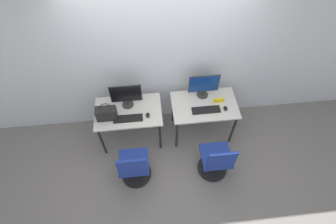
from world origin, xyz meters
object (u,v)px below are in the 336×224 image
at_px(keyboard_right, 206,110).
at_px(handbag, 106,113).
at_px(keyboard_left, 128,119).
at_px(office_chair_left, 134,167).
at_px(monitor_left, 126,95).
at_px(office_chair_right, 216,161).
at_px(mouse_right, 225,108).
at_px(monitor_right, 204,85).
at_px(mouse_left, 148,115).

distance_m(keyboard_right, handbag, 1.51).
xyz_separation_m(keyboard_left, office_chair_left, (0.03, -0.62, -0.39)).
distance_m(monitor_left, office_chair_right, 1.68).
xyz_separation_m(keyboard_right, mouse_right, (0.30, -0.00, 0.01)).
xyz_separation_m(monitor_left, keyboard_right, (1.20, -0.24, -0.22)).
bearing_deg(office_chair_left, keyboard_left, 93.13).
relative_size(monitor_left, office_chair_right, 0.53).
bearing_deg(office_chair_left, keyboard_right, 29.46).
height_order(keyboard_right, office_chair_right, office_chair_right).
height_order(monitor_left, keyboard_right, monitor_left).
height_order(monitor_left, monitor_right, same).
relative_size(keyboard_left, handbag, 1.47).
height_order(monitor_right, mouse_right, monitor_right).
bearing_deg(office_chair_left, mouse_right, 23.99).
height_order(office_chair_left, mouse_right, office_chair_left).
xyz_separation_m(office_chair_left, keyboard_right, (1.17, 0.66, 0.39)).
xyz_separation_m(office_chair_left, handbag, (-0.34, 0.67, 0.50)).
relative_size(mouse_left, office_chair_right, 0.10).
height_order(mouse_left, handbag, handbag).
relative_size(mouse_left, mouse_right, 1.00).
height_order(mouse_left, monitor_right, monitor_right).
xyz_separation_m(mouse_right, handbag, (-1.81, 0.02, 0.10)).
bearing_deg(mouse_right, keyboard_left, -178.80).
bearing_deg(office_chair_right, keyboard_left, 152.81).
bearing_deg(keyboard_right, office_chair_left, -150.54).
bearing_deg(keyboard_right, mouse_right, -0.76).
height_order(monitor_left, keyboard_left, monitor_left).
bearing_deg(keyboard_right, monitor_left, 168.73).
xyz_separation_m(monitor_left, keyboard_left, (0.00, -0.27, -0.22)).
xyz_separation_m(monitor_left, handbag, (-0.31, -0.22, -0.12)).
distance_m(mouse_left, keyboard_right, 0.90).
bearing_deg(monitor_left, mouse_left, -39.66).
bearing_deg(monitor_right, monitor_left, -176.39).
height_order(mouse_left, office_chair_left, office_chair_left).
bearing_deg(keyboard_right, mouse_left, -179.48).
xyz_separation_m(office_chair_left, mouse_right, (1.47, 0.65, 0.40)).
bearing_deg(office_chair_left, mouse_left, 67.89).
relative_size(keyboard_right, mouse_right, 4.89).
bearing_deg(monitor_left, office_chair_left, -87.83).
height_order(monitor_left, office_chair_right, monitor_left).
height_order(monitor_right, office_chair_right, monitor_right).
bearing_deg(monitor_right, mouse_right, -46.27).
distance_m(monitor_left, mouse_left, 0.44).
relative_size(monitor_left, keyboard_left, 1.08).
height_order(keyboard_left, handbag, handbag).
height_order(keyboard_left, office_chair_left, office_chair_left).
bearing_deg(monitor_right, keyboard_left, -163.71).
bearing_deg(handbag, monitor_right, 11.20).
distance_m(keyboard_right, office_chair_right, 0.79).
xyz_separation_m(monitor_right, office_chair_right, (0.07, -1.00, -0.61)).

